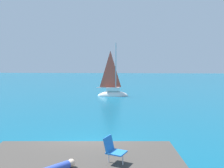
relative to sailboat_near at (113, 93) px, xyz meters
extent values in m
plane|color=#0F5675|center=(0.18, -18.48, -0.38)|extent=(160.00, 160.00, 0.00)
cube|color=#47343D|center=(-0.78, -19.72, -0.38)|extent=(1.80, 1.86, 0.99)
cube|color=#3B3E30|center=(-1.32, -19.81, -0.38)|extent=(0.98, 1.00, 0.55)
ellipsoid|color=white|center=(0.02, 0.00, -0.38)|extent=(3.71, 1.51, 1.25)
cube|color=white|center=(0.02, 0.00, 0.45)|extent=(1.65, 0.99, 0.41)
cylinder|color=#B7B7BC|center=(0.36, 0.03, 3.09)|extent=(0.14, 0.14, 5.67)
cylinder|color=#B2B2B7|center=(-0.77, -0.06, 0.65)|extent=(2.27, 0.27, 0.11)
pyramid|color=#DB4C38|center=(-0.27, -0.02, 2.86)|extent=(1.82, 0.20, 4.31)
sphere|color=beige|center=(0.29, -22.55, 0.78)|extent=(0.22, 0.22, 0.22)
cube|color=blue|center=(1.57, -22.20, 0.99)|extent=(0.67, 0.64, 0.04)
cube|color=blue|center=(1.33, -22.10, 1.21)|extent=(0.32, 0.50, 0.45)
cylinder|color=silver|center=(1.77, -22.28, 0.81)|extent=(0.04, 0.04, 0.35)
cylinder|color=silver|center=(1.33, -22.10, 0.81)|extent=(0.04, 0.04, 0.35)
camera|label=1|loc=(1.93, -29.39, 3.67)|focal=39.88mm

